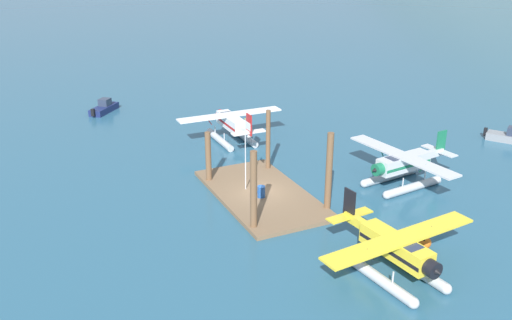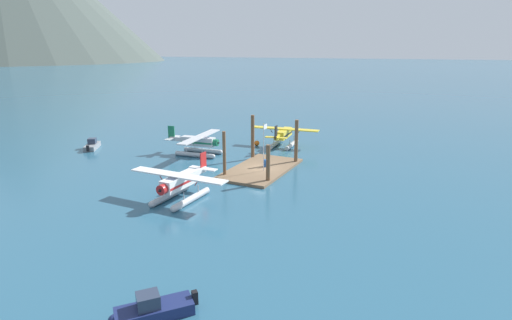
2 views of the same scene
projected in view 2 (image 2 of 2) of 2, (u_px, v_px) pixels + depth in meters
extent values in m
plane|color=#285670|center=(261.00, 170.00, 49.18)|extent=(1200.00, 1200.00, 0.00)
cube|color=brown|center=(261.00, 169.00, 49.14)|extent=(12.20, 6.47, 0.30)
cylinder|color=brown|center=(268.00, 164.00, 43.99)|extent=(0.46, 0.46, 4.30)
cylinder|color=brown|center=(296.00, 142.00, 51.29)|extent=(0.46, 0.46, 5.69)
cylinder|color=brown|center=(224.00, 154.00, 45.92)|extent=(0.38, 0.38, 5.35)
cylinder|color=brown|center=(253.00, 137.00, 53.45)|extent=(0.47, 0.47, 5.94)
cylinder|color=silver|center=(264.00, 148.00, 47.10)|extent=(0.08, 0.08, 5.61)
cube|color=white|center=(265.00, 127.00, 46.83)|extent=(0.90, 0.03, 0.56)
sphere|color=gold|center=(264.00, 124.00, 46.34)|extent=(0.10, 0.10, 0.10)
cylinder|color=#1E4C99|center=(266.00, 163.00, 49.48)|extent=(0.58, 0.58, 0.88)
torus|color=#1E4C99|center=(266.00, 163.00, 49.48)|extent=(0.62, 0.62, 0.04)
sphere|color=orange|center=(257.00, 143.00, 61.45)|extent=(0.81, 0.81, 0.81)
cylinder|color=#B7BABF|center=(202.00, 150.00, 57.37)|extent=(1.28, 5.64, 0.64)
sphere|color=#B7BABF|center=(221.00, 152.00, 56.49)|extent=(0.64, 0.64, 0.64)
cylinder|color=#B7BABF|center=(194.00, 155.00, 55.10)|extent=(1.28, 5.64, 0.64)
sphere|color=#B7BABF|center=(213.00, 156.00, 54.21)|extent=(0.64, 0.64, 0.64)
cylinder|color=#B7BABF|center=(210.00, 147.00, 56.82)|extent=(0.10, 0.10, 0.70)
cylinder|color=#B7BABF|center=(195.00, 145.00, 57.57)|extent=(0.10, 0.10, 0.70)
cylinder|color=#B7BABF|center=(202.00, 151.00, 54.54)|extent=(0.10, 0.10, 0.70)
cylinder|color=#B7BABF|center=(186.00, 149.00, 55.30)|extent=(0.10, 0.10, 0.70)
cube|color=silver|center=(198.00, 141.00, 55.80)|extent=(1.79, 4.91, 1.20)
cube|color=#196B47|center=(198.00, 142.00, 55.83)|extent=(1.79, 4.82, 0.24)
cube|color=#283347|center=(205.00, 139.00, 55.38)|extent=(1.17, 1.21, 0.56)
cube|color=silver|center=(200.00, 137.00, 55.53)|extent=(10.49, 2.59, 0.14)
cylinder|color=#196B47|center=(207.00, 136.00, 57.62)|extent=(0.63, 0.15, 0.84)
cylinder|color=#196B47|center=(192.00, 142.00, 53.62)|extent=(0.63, 0.15, 0.84)
cylinder|color=#196B47|center=(216.00, 143.00, 54.95)|extent=(1.02, 0.71, 0.96)
cone|color=black|center=(219.00, 143.00, 54.81)|extent=(0.40, 0.39, 0.36)
cube|color=silver|center=(177.00, 139.00, 56.80)|extent=(0.69, 2.24, 0.56)
cube|color=#196B47|center=(171.00, 133.00, 56.86)|extent=(0.23, 1.01, 1.90)
cube|color=silver|center=(172.00, 138.00, 57.03)|extent=(3.27, 1.16, 0.10)
cylinder|color=#B7BABF|center=(191.00, 199.00, 38.89)|extent=(5.60, 0.66, 0.64)
sphere|color=#B7BABF|center=(174.00, 209.00, 36.46)|extent=(0.64, 0.64, 0.64)
cylinder|color=#B7BABF|center=(171.00, 195.00, 39.94)|extent=(5.60, 0.66, 0.64)
sphere|color=#B7BABF|center=(152.00, 204.00, 37.51)|extent=(0.64, 0.64, 0.64)
cylinder|color=#B7BABF|center=(184.00, 196.00, 37.67)|extent=(0.10, 0.10, 0.70)
cylinder|color=#B7BABF|center=(198.00, 189.00, 39.75)|extent=(0.10, 0.10, 0.70)
cylinder|color=#B7BABF|center=(162.00, 192.00, 38.72)|extent=(0.10, 0.10, 0.70)
cylinder|color=#B7BABF|center=(178.00, 185.00, 40.80)|extent=(0.10, 0.10, 0.70)
cube|color=white|center=(180.00, 181.00, 38.98)|extent=(4.80, 1.26, 1.20)
cube|color=#B21E1E|center=(180.00, 182.00, 39.01)|extent=(4.71, 1.28, 0.24)
cube|color=#283347|center=(173.00, 181.00, 37.96)|extent=(1.10, 1.06, 0.56)
cube|color=white|center=(178.00, 175.00, 38.54)|extent=(1.44, 10.41, 0.14)
cylinder|color=#B21E1E|center=(197.00, 182.00, 37.71)|extent=(0.08, 0.62, 0.84)
cylinder|color=#B21E1E|center=(160.00, 176.00, 39.56)|extent=(0.08, 0.62, 0.84)
cylinder|color=#B21E1E|center=(162.00, 190.00, 36.64)|extent=(0.60, 0.96, 0.96)
cone|color=black|center=(159.00, 191.00, 36.25)|extent=(0.35, 0.36, 0.36)
cube|color=white|center=(199.00, 171.00, 41.77)|extent=(2.20, 0.45, 0.56)
cube|color=#B21E1E|center=(203.00, 161.00, 42.33)|extent=(1.00, 0.12, 1.90)
cube|color=white|center=(203.00, 168.00, 42.44)|extent=(0.81, 3.20, 0.10)
cylinder|color=#B7BABF|center=(276.00, 143.00, 61.75)|extent=(5.64, 1.20, 0.64)
sphere|color=#B7BABF|center=(281.00, 140.00, 64.29)|extent=(0.64, 0.64, 0.64)
cylinder|color=#B7BABF|center=(292.00, 145.00, 60.93)|extent=(5.64, 1.20, 0.64)
sphere|color=#B7BABF|center=(296.00, 141.00, 63.47)|extent=(0.64, 0.64, 0.64)
cylinder|color=#B7BABF|center=(278.00, 137.00, 62.66)|extent=(0.10, 0.10, 0.70)
cylinder|color=#B7BABF|center=(274.00, 141.00, 60.49)|extent=(0.10, 0.10, 0.70)
cylinder|color=#B7BABF|center=(294.00, 139.00, 61.84)|extent=(0.10, 0.10, 0.70)
cylinder|color=#B7BABF|center=(290.00, 142.00, 59.67)|extent=(0.10, 0.10, 0.70)
cube|color=yellow|center=(284.00, 133.00, 60.91)|extent=(4.90, 1.71, 1.20)
cube|color=black|center=(284.00, 134.00, 60.94)|extent=(4.81, 1.73, 0.24)
cube|color=#283347|center=(286.00, 130.00, 61.80)|extent=(1.20, 1.16, 0.56)
cube|color=yellow|center=(285.00, 129.00, 61.00)|extent=(2.44, 10.49, 0.14)
cylinder|color=black|center=(271.00, 130.00, 61.82)|extent=(0.14, 0.63, 0.84)
cylinder|color=black|center=(299.00, 132.00, 60.37)|extent=(0.14, 0.63, 0.84)
cylinder|color=black|center=(289.00, 130.00, 63.36)|extent=(0.69, 1.02, 0.96)
cone|color=black|center=(290.00, 130.00, 63.76)|extent=(0.38, 0.39, 0.36)
cube|color=yellow|center=(278.00, 137.00, 57.94)|extent=(2.23, 0.66, 0.56)
cube|color=black|center=(276.00, 132.00, 56.90)|extent=(1.01, 0.22, 1.90)
cube|color=yellow|center=(276.00, 138.00, 57.19)|extent=(1.12, 3.26, 0.10)
cube|color=gray|center=(92.00, 146.00, 59.69)|extent=(4.34, 3.55, 0.70)
sphere|color=gray|center=(96.00, 143.00, 61.70)|extent=(0.70, 0.70, 0.70)
cube|color=#283347|center=(92.00, 141.00, 59.78)|extent=(1.61, 1.58, 0.80)
cube|color=black|center=(88.00, 148.00, 57.45)|extent=(0.46, 0.48, 0.80)
cube|color=navy|center=(155.00, 311.00, 22.18)|extent=(4.15, 3.90, 0.70)
cube|color=#283347|center=(148.00, 301.00, 21.87)|extent=(1.63, 1.62, 0.80)
cube|color=black|center=(195.00, 298.00, 22.98)|extent=(0.48, 0.48, 0.80)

